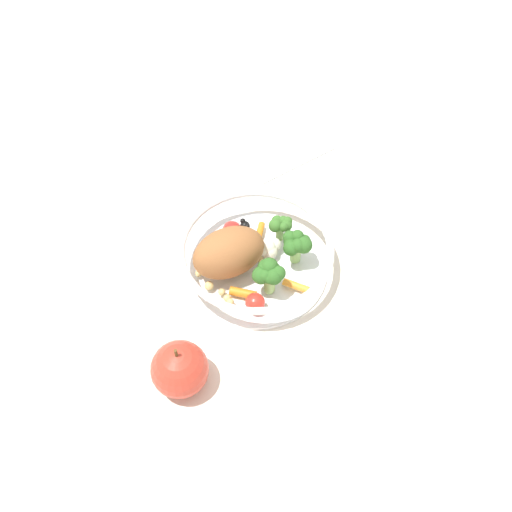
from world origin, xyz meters
TOP-DOWN VIEW (x-y plane):
  - ground_plane at (0.00, 0.00)m, footprint 2.40×2.40m
  - food_container at (-0.01, 0.01)m, footprint 0.20×0.20m
  - loose_apple at (-0.08, 0.18)m, footprint 0.07×0.07m
  - folded_napkin at (0.15, -0.18)m, footprint 0.15×0.15m

SIDE VIEW (x-z plane):
  - ground_plane at x=0.00m, z-range 0.00..0.00m
  - folded_napkin at x=0.15m, z-range 0.00..0.01m
  - food_container at x=-0.01m, z-range 0.00..0.07m
  - loose_apple at x=-0.08m, z-range -0.01..0.07m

